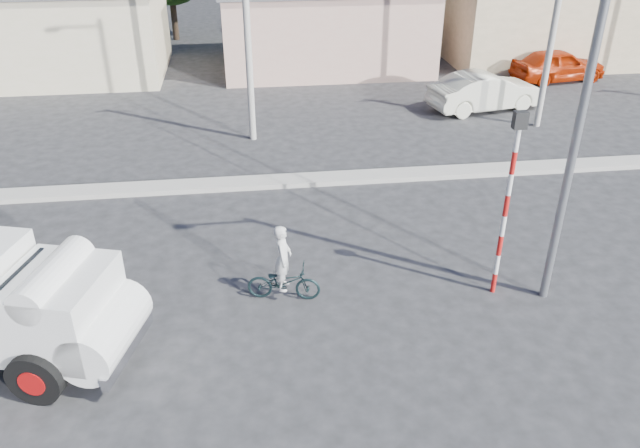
{
  "coord_description": "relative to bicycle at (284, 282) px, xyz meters",
  "views": [
    {
      "loc": [
        -2.31,
        -9.83,
        8.41
      ],
      "look_at": [
        -0.68,
        2.9,
        1.3
      ],
      "focal_mm": 35.0,
      "sensor_mm": 36.0,
      "label": 1
    }
  ],
  "objects": [
    {
      "name": "cyclist",
      "position": [
        0.0,
        0.0,
        0.35
      ],
      "size": [
        0.48,
        0.64,
        1.58
      ],
      "primitive_type": "imported",
      "rotation": [
        0.0,
        0.0,
        1.38
      ],
      "color": "silver",
      "rests_on": "ground"
    },
    {
      "name": "ground_plane",
      "position": [
        1.64,
        -1.86,
        -0.44
      ],
      "size": [
        120.0,
        120.0,
        0.0
      ],
      "primitive_type": "plane",
      "color": "#242527",
      "rests_on": "ground"
    },
    {
      "name": "building_row",
      "position": [
        2.74,
        20.14,
        1.7
      ],
      "size": [
        37.8,
        7.3,
        4.44
      ],
      "color": "beige",
      "rests_on": "ground"
    },
    {
      "name": "streetlight",
      "position": [
        5.77,
        -0.66,
        4.53
      ],
      "size": [
        2.34,
        0.22,
        9.0
      ],
      "color": "slate",
      "rests_on": "ground"
    },
    {
      "name": "car_red",
      "position": [
        14.19,
        15.94,
        0.32
      ],
      "size": [
        4.64,
        2.42,
        1.51
      ],
      "primitive_type": "imported",
      "rotation": [
        0.0,
        0.0,
        1.72
      ],
      "color": "#A72405",
      "rests_on": "ground"
    },
    {
      "name": "median",
      "position": [
        1.64,
        6.14,
        -0.36
      ],
      "size": [
        40.0,
        0.8,
        0.16
      ],
      "primitive_type": "cube",
      "color": "#99968E",
      "rests_on": "ground"
    },
    {
      "name": "traffic_pole",
      "position": [
        4.84,
        -0.36,
        2.16
      ],
      "size": [
        0.28,
        0.18,
        4.36
      ],
      "color": "red",
      "rests_on": "ground"
    },
    {
      "name": "utility_poles",
      "position": [
        4.89,
        10.14,
        3.63
      ],
      "size": [
        35.4,
        0.24,
        8.0
      ],
      "color": "#99968E",
      "rests_on": "ground"
    },
    {
      "name": "bicycle",
      "position": [
        0.0,
        0.0,
        0.0
      ],
      "size": [
        1.74,
        0.88,
        0.87
      ],
      "primitive_type": "imported",
      "rotation": [
        0.0,
        0.0,
        1.38
      ],
      "color": "black",
      "rests_on": "ground"
    },
    {
      "name": "car_cream",
      "position": [
        9.26,
        12.27,
        0.34
      ],
      "size": [
        4.93,
        2.55,
        1.55
      ],
      "primitive_type": "imported",
      "rotation": [
        0.0,
        0.0,
        1.77
      ],
      "color": "silver",
      "rests_on": "ground"
    }
  ]
}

